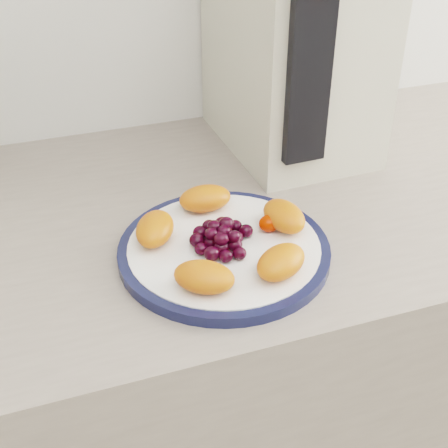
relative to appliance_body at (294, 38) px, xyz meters
name	(u,v)px	position (x,y,z in m)	size (l,w,h in m)	color
counter	(197,410)	(-0.22, -0.15, -0.63)	(3.50, 0.60, 0.90)	gray
cabinet_face	(198,420)	(-0.22, -0.15, -0.66)	(3.48, 0.58, 0.84)	#9E7B4E
plate_rim	(224,251)	(-0.21, -0.28, -0.18)	(0.28, 0.28, 0.01)	#141A3B
plate_face	(224,250)	(-0.21, -0.28, -0.18)	(0.25, 0.25, 0.02)	white
appliance_body	(294,38)	(0.00, 0.00, 0.00)	(0.21, 0.29, 0.37)	beige
appliance_panel	(309,71)	(-0.05, -0.15, 0.01)	(0.06, 0.02, 0.27)	black
fruit_plate	(227,234)	(-0.21, -0.28, -0.15)	(0.24, 0.23, 0.04)	#D24E16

